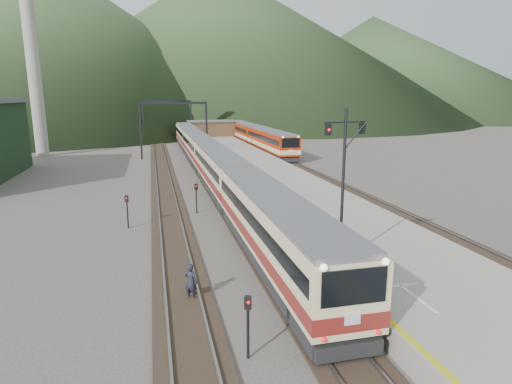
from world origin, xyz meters
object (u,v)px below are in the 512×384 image
object	(u,v)px
main_train	(207,158)
signal_mast	(344,171)
second_train	(255,136)
worker	(191,282)

from	to	relation	value
main_train	signal_mast	bearing A→B (deg)	-85.56
second_train	main_train	bearing A→B (deg)	-115.44
main_train	worker	world-z (taller)	main_train
worker	main_train	bearing A→B (deg)	-62.60
second_train	worker	world-z (taller)	second_train
second_train	worker	distance (m)	57.52
second_train	signal_mast	world-z (taller)	signal_mast
signal_mast	worker	distance (m)	8.35
main_train	signal_mast	xyz separation A→B (m)	(2.40, -30.85, 3.49)
second_train	signal_mast	xyz separation A→B (m)	(-9.10, -55.03, 3.37)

